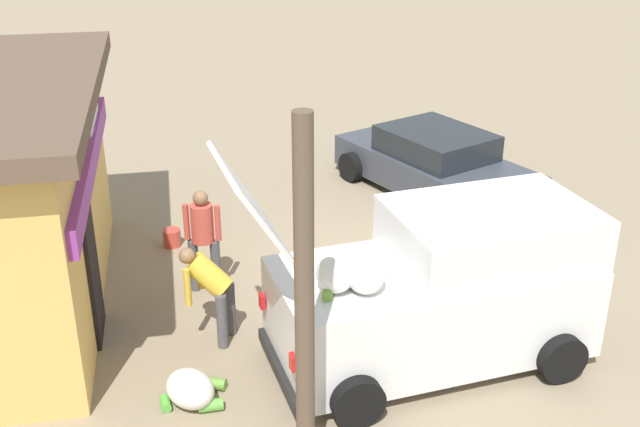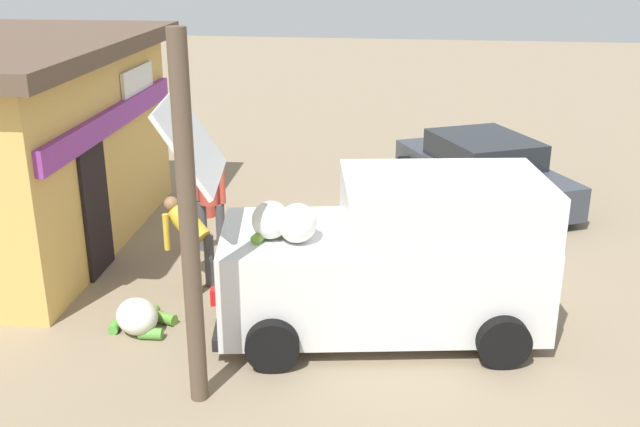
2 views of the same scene
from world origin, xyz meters
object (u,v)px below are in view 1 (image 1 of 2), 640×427
Objects in this scene: delivery_van at (442,288)px; paint_bucket at (172,238)px; parked_sedan at (435,164)px; customer_bending at (211,286)px; vendor_standing at (203,234)px; unloaded_banana_pile at (191,389)px.

paint_bucket is (3.87, 3.62, -0.89)m from delivery_van.
customer_bending is at bearing 136.06° from parked_sedan.
vendor_standing is 1.92m from paint_bucket.
customer_bending is 1.57m from unloaded_banana_pile.
delivery_van is 3.61× the size of customer_bending.
paint_bucket is at bearing 4.46° from unloaded_banana_pile.
parked_sedan is 5.67m from vendor_standing.
delivery_van reaches higher than unloaded_banana_pile.
customer_bending is 1.43× the size of unloaded_banana_pile.
customer_bending is 4.52× the size of paint_bucket.
paint_bucket is (1.64, 0.56, -0.82)m from vendor_standing.
unloaded_banana_pile is at bearing 99.29° from delivery_van.
customer_bending is 3.16m from paint_bucket.
customer_bending is at bearing -176.29° from vendor_standing.
paint_bucket is (3.01, 0.65, -0.69)m from customer_bending.
vendor_standing reaches higher than paint_bucket.
delivery_van reaches higher than customer_bending.
vendor_standing is at bearing -4.49° from unloaded_banana_pile.
delivery_van reaches higher than paint_bucket.
delivery_van is 1.07× the size of parked_sedan.
customer_bending is at bearing -12.36° from unloaded_banana_pile.
parked_sedan is 5.44m from paint_bucket.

